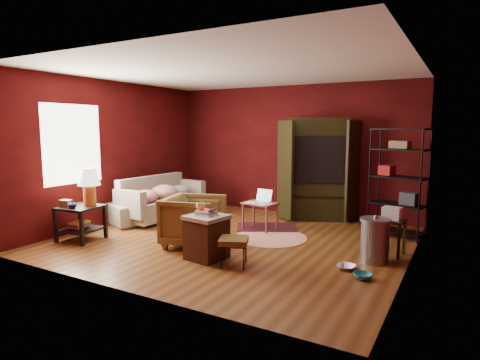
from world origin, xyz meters
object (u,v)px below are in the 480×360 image
object	(u,v)px
armchair	(194,218)
laptop_desk	(260,205)
tv_armoire	(318,167)
hamper	(207,236)
wire_shelving	(399,178)
side_table	(85,197)
sofa	(159,200)

from	to	relation	value
armchair	laptop_desk	distance (m)	1.49
armchair	tv_armoire	bearing A→B (deg)	-36.62
hamper	wire_shelving	world-z (taller)	wire_shelving
armchair	laptop_desk	world-z (taller)	armchair
hamper	wire_shelving	size ratio (longest dim) A/B	0.39
armchair	side_table	distance (m)	1.91
laptop_desk	wire_shelving	distance (m)	2.47
tv_armoire	wire_shelving	size ratio (longest dim) A/B	1.11
laptop_desk	armchair	bearing A→B (deg)	-101.30
laptop_desk	tv_armoire	bearing A→B (deg)	74.50
armchair	tv_armoire	xyz separation A→B (m)	(1.10, 2.80, 0.64)
laptop_desk	tv_armoire	world-z (taller)	tv_armoire
side_table	hamper	world-z (taller)	side_table
sofa	laptop_desk	distance (m)	2.24
tv_armoire	wire_shelving	bearing A→B (deg)	-43.83
sofa	laptop_desk	bearing A→B (deg)	-63.77
side_table	tv_armoire	size ratio (longest dim) A/B	0.58
hamper	wire_shelving	distance (m)	3.50
side_table	wire_shelving	distance (m)	5.35
sofa	side_table	world-z (taller)	side_table
side_table	tv_armoire	bearing A→B (deg)	50.15
sofa	hamper	distance (m)	2.82
hamper	wire_shelving	bearing A→B (deg)	49.82
side_table	tv_armoire	distance (m)	4.51
side_table	laptop_desk	distance (m)	3.06
armchair	hamper	bearing A→B (deg)	-144.56
hamper	laptop_desk	size ratio (longest dim) A/B	0.99
hamper	tv_armoire	distance (m)	3.40
wire_shelving	armchair	bearing A→B (deg)	-127.07
sofa	armchair	world-z (taller)	armchair
tv_armoire	wire_shelving	world-z (taller)	tv_armoire
side_table	sofa	bearing A→B (deg)	88.68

